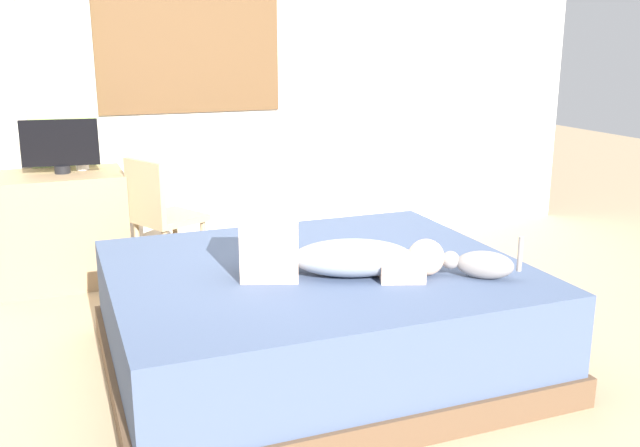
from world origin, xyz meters
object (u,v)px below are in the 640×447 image
object	(u,v)px
bed	(316,316)
cup	(82,162)
chair_by_desk	(160,213)
person_lying	(331,252)
desk	(56,229)
tv_monitor	(60,145)
cat	(481,264)

from	to	relation	value
bed	cup	size ratio (longest dim) A/B	20.06
bed	chair_by_desk	bearing A→B (deg)	110.75
person_lying	cup	size ratio (longest dim) A/B	9.28
bed	desk	xyz separation A→B (m)	(-1.16, 1.77, 0.11)
desk	tv_monitor	xyz separation A→B (m)	(0.08, 0.00, 0.55)
desk	chair_by_desk	bearing A→B (deg)	-30.12
cup	tv_monitor	bearing A→B (deg)	-146.65
tv_monitor	chair_by_desk	size ratio (longest dim) A/B	0.56
tv_monitor	chair_by_desk	distance (m)	0.78
person_lying	desk	size ratio (longest dim) A/B	1.03
person_lying	tv_monitor	size ratio (longest dim) A/B	1.93
person_lying	tv_monitor	distance (m)	2.25
cup	desk	bearing A→B (deg)	-157.56
tv_monitor	cup	xyz separation A→B (m)	(0.13, 0.09, -0.13)
bed	person_lying	xyz separation A→B (m)	(0.01, -0.17, 0.38)
bed	chair_by_desk	distance (m)	1.53
person_lying	cat	world-z (taller)	person_lying
bed	cat	size ratio (longest dim) A/B	6.60
bed	desk	bearing A→B (deg)	123.27
person_lying	tv_monitor	bearing A→B (deg)	119.50
person_lying	cup	world-z (taller)	person_lying
bed	cat	distance (m)	0.85
desk	cup	distance (m)	0.48
bed	cat	xyz separation A→B (m)	(0.63, -0.45, 0.33)
person_lying	cat	bearing A→B (deg)	-24.31
desk	cup	size ratio (longest dim) A/B	9.03
person_lying	desk	xyz separation A→B (m)	(-1.18, 1.94, -0.27)
chair_by_desk	cat	bearing A→B (deg)	-57.86
cat	chair_by_desk	size ratio (longest dim) A/B	0.35
cup	bed	bearing A→B (deg)	-62.73
bed	cat	bearing A→B (deg)	-35.42
tv_monitor	cup	distance (m)	0.20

